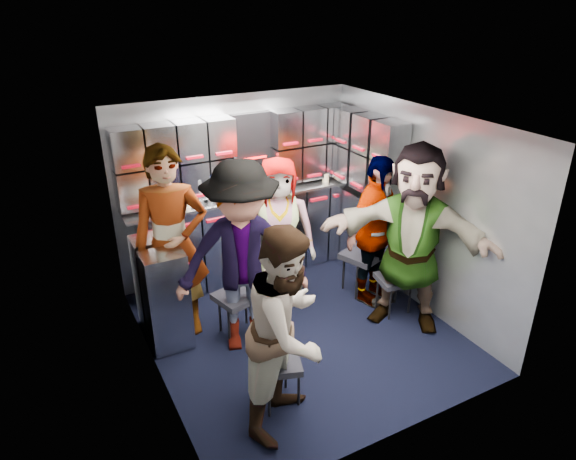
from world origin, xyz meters
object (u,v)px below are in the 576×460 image
attendant_standing (172,245)px  jump_seat_near_left (278,365)px  jump_seat_mid_right (362,257)px  attendant_arc_d (375,231)px  jump_seat_mid_left (237,299)px  jump_seat_center (271,255)px  attendant_arc_a (288,330)px  attendant_arc_e (412,238)px  attendant_arc_c (278,231)px  jump_seat_near_right (395,281)px  attendant_arc_b (242,259)px

attendant_standing → jump_seat_near_left: bearing=-58.0°
jump_seat_mid_right → attendant_arc_d: (-0.00, -0.18, 0.39)m
jump_seat_near_left → jump_seat_mid_left: 1.03m
jump_seat_near_left → jump_seat_center: size_ratio=0.93×
jump_seat_mid_right → attendant_arc_a: bearing=-141.3°
jump_seat_near_left → jump_seat_mid_left: size_ratio=0.98×
jump_seat_near_left → attendant_arc_e: bearing=14.7°
attendant_standing → attendant_arc_e: 2.28m
jump_seat_mid_left → attendant_standing: 0.81m
attendant_arc_d → attendant_arc_c: bearing=126.7°
jump_seat_mid_left → attendant_arc_e: attendant_arc_e is taller
attendant_arc_e → jump_seat_mid_left: bearing=-151.4°
jump_seat_mid_right → attendant_arc_c: bearing=159.0°
attendant_arc_a → attendant_arc_d: 1.97m
attendant_arc_d → jump_seat_mid_right: bearing=67.3°
jump_seat_mid_right → attendant_arc_e: (0.06, -0.68, 0.51)m
jump_seat_near_left → attendant_arc_e: (1.68, 0.44, 0.56)m
jump_seat_mid_right → jump_seat_near_left: bearing=-145.4°
attendant_arc_c → attendant_arc_e: (0.93, -1.01, 0.14)m
jump_seat_near_right → jump_seat_mid_right: bearing=96.6°
attendant_standing → attendant_arc_d: size_ratio=1.16×
jump_seat_mid_left → attendant_arc_c: size_ratio=0.29×
jump_seat_mid_left → jump_seat_center: jump_seat_center is taller
jump_seat_near_left → attendant_arc_a: size_ratio=0.27×
jump_seat_mid_right → jump_seat_near_right: (0.06, -0.50, -0.06)m
jump_seat_mid_right → attendant_arc_c: 1.00m
jump_seat_mid_right → attendant_arc_d: attendant_arc_d is taller
jump_seat_mid_right → attendant_standing: (-2.03, 0.24, 0.52)m
jump_seat_center → attendant_arc_b: 1.15m
jump_seat_mid_right → jump_seat_near_right: size_ratio=1.25×
attendant_arc_c → attendant_arc_d: 1.01m
jump_seat_near_left → attendant_arc_d: 1.93m
attendant_standing → attendant_arc_e: (2.09, -0.92, -0.01)m
attendant_arc_d → jump_seat_center: bearing=118.7°
jump_seat_center → attendant_arc_a: size_ratio=0.29×
attendant_arc_d → attendant_arc_a: bearing=-168.1°
attendant_arc_c → jump_seat_near_left: bearing=-95.0°
attendant_arc_e → jump_seat_near_left: bearing=-116.7°
jump_seat_near_left → jump_seat_mid_right: 1.97m
jump_seat_center → attendant_arc_e: bearing=-52.1°
jump_seat_center → jump_seat_near_right: (0.93, -1.01, -0.07)m
attendant_arc_b → attendant_arc_e: size_ratio=0.98×
jump_seat_mid_right → attendant_standing: attendant_standing is taller
jump_seat_center → attendant_arc_e: (0.93, -1.19, 0.51)m
attendant_standing → attendant_arc_b: 0.71m
attendant_arc_c → attendant_arc_a: bearing=-92.4°
jump_seat_near_right → jump_seat_near_left: bearing=-159.7°
jump_seat_mid_left → jump_seat_mid_right: (1.54, 0.10, 0.03)m
jump_seat_near_right → attendant_arc_b: (-1.60, 0.22, 0.55)m
attendant_arc_d → jump_seat_near_right: bearing=-102.4°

